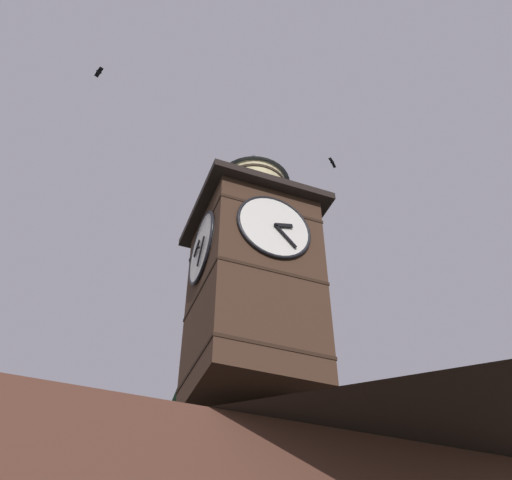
# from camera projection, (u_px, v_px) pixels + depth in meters

# --- Properties ---
(clock_tower) EXTENTS (3.92, 3.92, 9.45)m
(clock_tower) POSITION_uv_depth(u_px,v_px,m) (253.00, 272.00, 17.39)
(clock_tower) COLOR #422B1E
(clock_tower) RESTS_ON building_main
(flying_bird_high) EXTENTS (0.29, 0.51, 0.12)m
(flying_bird_high) POSITION_uv_depth(u_px,v_px,m) (99.00, 72.00, 21.86)
(flying_bird_high) COLOR black
(flying_bird_low) EXTENTS (0.61, 0.56, 0.12)m
(flying_bird_low) POSITION_uv_depth(u_px,v_px,m) (332.00, 162.00, 27.90)
(flying_bird_low) COLOR black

